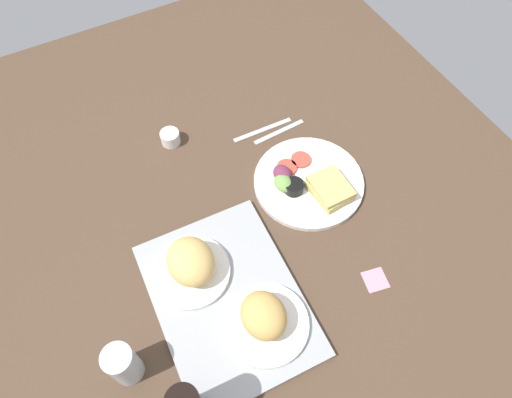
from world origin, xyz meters
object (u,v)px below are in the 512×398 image
object	(u,v)px
serving_tray	(227,299)
fork	(279,132)
drinking_glass	(123,364)
sticky_note	(375,280)
knife	(263,130)
bread_plate_near	(265,319)
espresso_cup	(170,138)
plate_with_salad	(309,182)
bread_plate_far	(191,264)

from	to	relation	value
serving_tray	fork	distance (cm)	54.17
drinking_glass	sticky_note	xyz separation A→B (cm)	(-8.27, -60.60, -6.18)
drinking_glass	knife	xyz separation A→B (cm)	(46.93, -59.09, -5.99)
drinking_glass	fork	size ratio (longest dim) A/B	0.73
bread_plate_near	espresso_cup	world-z (taller)	bread_plate_near
serving_tray	sticky_note	xyz separation A→B (cm)	(-12.51, -34.37, -0.74)
fork	serving_tray	bearing A→B (deg)	44.49
plate_with_salad	knife	world-z (taller)	plate_with_salad
drinking_glass	fork	distance (cm)	77.11
bread_plate_near	sticky_note	size ratio (longest dim) A/B	3.52
serving_tray	knife	xyz separation A→B (cm)	(42.69, -32.86, -0.55)
bread_plate_far	espresso_cup	world-z (taller)	bread_plate_far
bread_plate_near	espresso_cup	distance (cm)	61.16
espresso_cup	sticky_note	distance (cm)	69.73
drinking_glass	knife	world-z (taller)	drinking_glass
drinking_glass	bread_plate_far	bearing A→B (deg)	-56.69
drinking_glass	plate_with_salad	bearing A→B (deg)	-69.01
bread_plate_near	fork	size ratio (longest dim) A/B	1.16
bread_plate_near	bread_plate_far	xyz separation A→B (cm)	(19.55, 9.30, 0.68)
knife	espresso_cup	bearing A→B (deg)	-17.02
bread_plate_far	espresso_cup	size ratio (longest dim) A/B	3.47
serving_tray	plate_with_salad	world-z (taller)	plate_with_salad
plate_with_salad	espresso_cup	size ratio (longest dim) A/B	5.44
serving_tray	bread_plate_near	xyz separation A→B (cm)	(-9.51, -4.82, 4.42)
fork	sticky_note	size ratio (longest dim) A/B	3.04
plate_with_salad	drinking_glass	size ratio (longest dim) A/B	2.44
knife	sticky_note	bearing A→B (deg)	93.30
bread_plate_near	drinking_glass	world-z (taller)	drinking_glass
bread_plate_near	plate_with_salad	xyz separation A→B (cm)	(28.56, -29.64, -3.59)
serving_tray	bread_plate_far	distance (cm)	12.12
bread_plate_near	serving_tray	bearing A→B (deg)	26.85
serving_tray	sticky_note	bearing A→B (deg)	-110.01
bread_plate_near	sticky_note	distance (cm)	30.15
espresso_cup	knife	distance (cm)	27.52
plate_with_salad	knife	bearing A→B (deg)	3.86
serving_tray	plate_with_salad	xyz separation A→B (cm)	(19.04, -34.46, 0.83)
serving_tray	bread_plate_near	bearing A→B (deg)	-153.15
serving_tray	fork	world-z (taller)	serving_tray
serving_tray	knife	bearing A→B (deg)	-37.59
bread_plate_near	knife	world-z (taller)	bread_plate_near
plate_with_salad	fork	xyz separation A→B (cm)	(20.65, -2.40, -1.38)
fork	drinking_glass	bearing A→B (deg)	32.22
bread_plate_far	espresso_cup	bearing A→B (deg)	-15.30
plate_with_salad	sticky_note	distance (cm)	31.60
espresso_cup	sticky_note	world-z (taller)	espresso_cup
serving_tray	bread_plate_near	size ratio (longest dim) A/B	2.29
bread_plate_near	fork	bearing A→B (deg)	-33.08
drinking_glass	sticky_note	world-z (taller)	drinking_glass
espresso_cup	knife	xyz separation A→B (cm)	(-8.83, -26.01, -1.75)
bread_plate_far	knife	world-z (taller)	bread_plate_far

